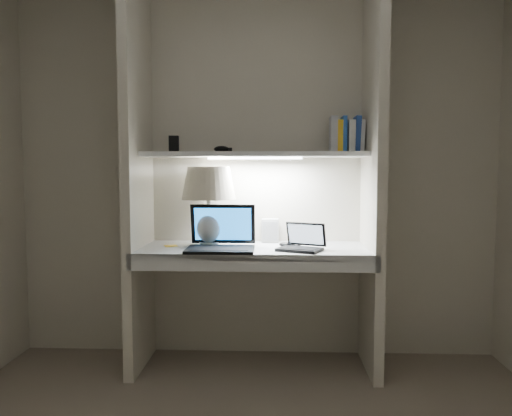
# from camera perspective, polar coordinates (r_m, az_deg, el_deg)

# --- Properties ---
(back_wall) EXTENTS (3.20, 0.01, 2.50)m
(back_wall) POSITION_cam_1_polar(r_m,az_deg,el_deg) (3.36, 0.01, 4.33)
(back_wall) COLOR beige
(back_wall) RESTS_ON floor
(alcove_panel_left) EXTENTS (0.06, 0.55, 2.50)m
(alcove_panel_left) POSITION_cam_1_polar(r_m,az_deg,el_deg) (3.21, -13.39, 4.21)
(alcove_panel_left) COLOR beige
(alcove_panel_left) RESTS_ON floor
(alcove_panel_right) EXTENTS (0.06, 0.55, 2.50)m
(alcove_panel_right) POSITION_cam_1_polar(r_m,az_deg,el_deg) (3.14, 13.25, 4.21)
(alcove_panel_right) COLOR beige
(alcove_panel_right) RESTS_ON floor
(desk) EXTENTS (1.40, 0.55, 0.04)m
(desk) POSITION_cam_1_polar(r_m,az_deg,el_deg) (3.13, -0.20, -4.86)
(desk) COLOR white
(desk) RESTS_ON alcove_panel_left
(desk_apron) EXTENTS (1.46, 0.03, 0.10)m
(desk_apron) POSITION_cam_1_polar(r_m,az_deg,el_deg) (2.88, -0.44, -6.28)
(desk_apron) COLOR silver
(desk_apron) RESTS_ON desk
(shelf) EXTENTS (1.40, 0.36, 0.03)m
(shelf) POSITION_cam_1_polar(r_m,az_deg,el_deg) (3.19, -0.13, 6.13)
(shelf) COLOR silver
(shelf) RESTS_ON back_wall
(strip_light) EXTENTS (0.60, 0.04, 0.02)m
(strip_light) POSITION_cam_1_polar(r_m,az_deg,el_deg) (3.19, -0.13, 5.73)
(strip_light) COLOR white
(strip_light) RESTS_ON shelf
(table_lamp) EXTENTS (0.34, 0.34, 0.50)m
(table_lamp) POSITION_cam_1_polar(r_m,az_deg,el_deg) (3.18, -5.42, 1.77)
(table_lamp) COLOR white
(table_lamp) RESTS_ON desk
(laptop_main) EXTENTS (0.41, 0.35, 0.27)m
(laptop_main) POSITION_cam_1_polar(r_m,az_deg,el_deg) (3.05, -3.98, -3.61)
(laptop_main) COLOR black
(laptop_main) RESTS_ON desk
(laptop_netbook) EXTENTS (0.32, 0.30, 0.16)m
(laptop_netbook) POSITION_cam_1_polar(r_m,az_deg,el_deg) (3.02, 5.27, -4.09)
(laptop_netbook) COLOR black
(laptop_netbook) RESTS_ON desk
(speaker) EXTENTS (0.12, 0.08, 0.16)m
(speaker) POSITION_cam_1_polar(r_m,az_deg,el_deg) (3.33, 1.64, -2.60)
(speaker) COLOR silver
(speaker) RESTS_ON desk
(mouse) EXTENTS (0.10, 0.09, 0.03)m
(mouse) POSITION_cam_1_polar(r_m,az_deg,el_deg) (3.13, 3.42, -4.22)
(mouse) COLOR black
(mouse) RESTS_ON desk
(cable_coil) EXTENTS (0.11, 0.11, 0.01)m
(cable_coil) POSITION_cam_1_polar(r_m,az_deg,el_deg) (3.21, 4.35, -4.19)
(cable_coil) COLOR black
(cable_coil) RESTS_ON desk
(sticky_note) EXTENTS (0.10, 0.10, 0.00)m
(sticky_note) POSITION_cam_1_polar(r_m,az_deg,el_deg) (3.22, -9.70, -4.28)
(sticky_note) COLOR yellow
(sticky_note) RESTS_ON desk
(book_row) EXTENTS (0.21, 0.15, 0.23)m
(book_row) POSITION_cam_1_polar(r_m,az_deg,el_deg) (3.26, 10.29, 8.16)
(book_row) COLOR #BABABA
(book_row) RESTS_ON shelf
(shelf_box) EXTENTS (0.07, 0.05, 0.11)m
(shelf_box) POSITION_cam_1_polar(r_m,az_deg,el_deg) (3.29, -9.37, 7.21)
(shelf_box) COLOR black
(shelf_box) RESTS_ON shelf
(shelf_gadget) EXTENTS (0.11, 0.08, 0.04)m
(shelf_gadget) POSITION_cam_1_polar(r_m,az_deg,el_deg) (3.27, -3.97, 6.73)
(shelf_gadget) COLOR black
(shelf_gadget) RESTS_ON shelf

